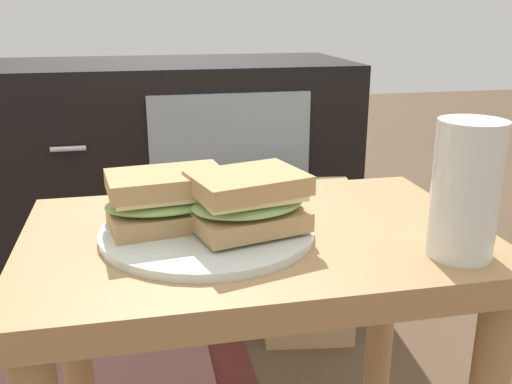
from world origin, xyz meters
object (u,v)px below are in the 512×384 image
plate (208,232)px  paper_bag (307,261)px  sandwich_back (248,201)px  sandwich_front (167,199)px  tv_cabinet (177,165)px  beer_glass (465,193)px

plate → paper_bag: plate is taller
sandwich_back → sandwich_front: bearing=157.4°
sandwich_front → paper_bag: 0.66m
sandwich_front → paper_bag: size_ratio=0.45×
plate → paper_bag: size_ratio=0.72×
paper_bag → tv_cabinet: bearing=118.7°
tv_cabinet → sandwich_front: 0.96m
plate → sandwich_back: bearing=-22.6°
beer_glass → plate: bearing=157.3°
beer_glass → paper_bag: (0.02, 0.60, -0.36)m
plate → sandwich_back: (0.05, -0.02, 0.04)m
tv_cabinet → sandwich_back: 0.99m
tv_cabinet → plate: size_ratio=3.76×
tv_cabinet → paper_bag: bearing=-61.3°
plate → paper_bag: bearing=60.3°
paper_bag → sandwich_back: bearing=-114.8°
sandwich_front → sandwich_back: 0.10m
plate → paper_bag: 0.64m
beer_glass → paper_bag: bearing=88.4°
tv_cabinet → sandwich_back: bearing=-89.1°
tv_cabinet → plate: 0.97m
sandwich_front → beer_glass: beer_glass is taller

